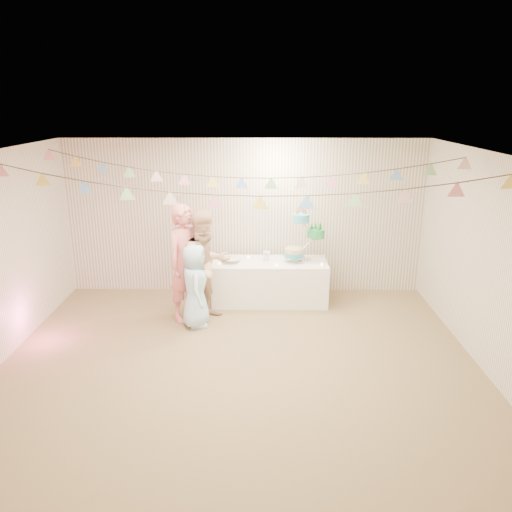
{
  "coord_description": "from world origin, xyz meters",
  "views": [
    {
      "loc": [
        0.26,
        -5.68,
        3.17
      ],
      "look_at": [
        0.2,
        0.8,
        1.15
      ],
      "focal_mm": 35.0,
      "sensor_mm": 36.0,
      "label": 1
    }
  ],
  "objects_px": {
    "table": "(270,282)",
    "cake_stand": "(304,233)",
    "person_adult_b": "(206,266)",
    "person_child": "(195,286)",
    "person_adult_a": "(186,263)"
  },
  "relations": [
    {
      "from": "table",
      "to": "cake_stand",
      "type": "distance_m",
      "value": 0.98
    },
    {
      "from": "person_adult_b",
      "to": "person_child",
      "type": "xyz_separation_m",
      "value": [
        -0.14,
        -0.25,
        -0.22
      ]
    },
    {
      "from": "person_adult_a",
      "to": "person_child",
      "type": "xyz_separation_m",
      "value": [
        0.16,
        -0.26,
        -0.27
      ]
    },
    {
      "from": "person_adult_b",
      "to": "table",
      "type": "bearing_deg",
      "value": -2.93
    },
    {
      "from": "cake_stand",
      "to": "person_adult_b",
      "type": "relative_size",
      "value": 0.48
    },
    {
      "from": "person_adult_b",
      "to": "person_adult_a",
      "type": "bearing_deg",
      "value": 138.15
    },
    {
      "from": "person_child",
      "to": "table",
      "type": "bearing_deg",
      "value": -59.06
    },
    {
      "from": "table",
      "to": "cake_stand",
      "type": "relative_size",
      "value": 2.3
    },
    {
      "from": "cake_stand",
      "to": "table",
      "type": "bearing_deg",
      "value": -174.81
    },
    {
      "from": "person_adult_b",
      "to": "cake_stand",
      "type": "bearing_deg",
      "value": -12.52
    },
    {
      "from": "person_adult_b",
      "to": "person_child",
      "type": "height_order",
      "value": "person_adult_b"
    },
    {
      "from": "table",
      "to": "person_adult_a",
      "type": "height_order",
      "value": "person_adult_a"
    },
    {
      "from": "table",
      "to": "person_adult_a",
      "type": "bearing_deg",
      "value": -152.11
    },
    {
      "from": "person_adult_a",
      "to": "person_adult_b",
      "type": "xyz_separation_m",
      "value": [
        0.3,
        -0.02,
        -0.04
      ]
    },
    {
      "from": "person_adult_a",
      "to": "person_adult_b",
      "type": "bearing_deg",
      "value": -54.99
    }
  ]
}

